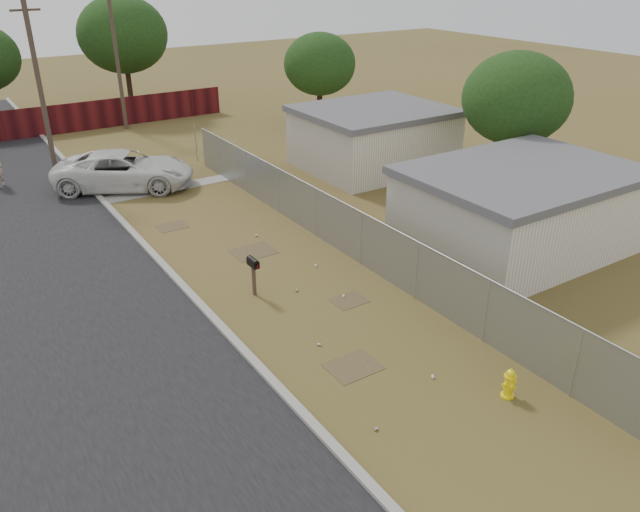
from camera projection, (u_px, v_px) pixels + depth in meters
ground at (286, 285)px, 21.15m from camera, size 120.00×120.00×0.00m
street at (29, 247)px, 23.91m from camera, size 15.10×60.00×0.12m
chainlink_fence at (345, 234)px, 23.10m from camera, size 0.10×27.06×2.02m
utility_poles at (28, 69)px, 32.92m from camera, size 12.60×8.24×9.00m
houses at (439, 169)px, 27.58m from camera, size 9.30×17.24×3.10m
horizon_trees at (99, 57)px, 37.34m from camera, size 33.32×31.94×7.78m
fire_hydrant at (509, 384)px, 15.65m from camera, size 0.41×0.41×0.85m
mailbox at (253, 266)px, 20.11m from camera, size 0.21×0.58×1.35m
pickup_truck at (124, 170)px, 29.61m from camera, size 7.05×5.71×1.78m
scattered_litter at (327, 309)px, 19.64m from camera, size 3.55×11.64×0.07m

